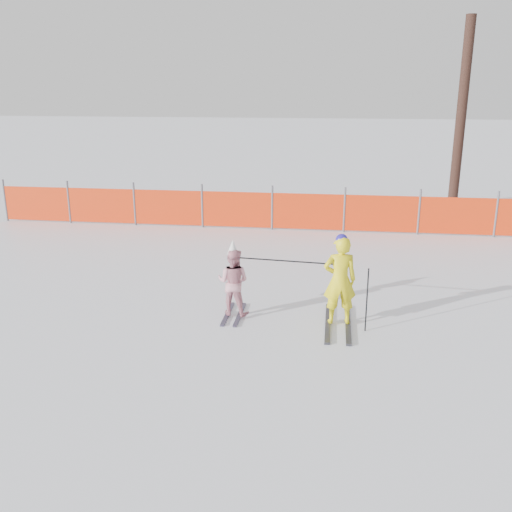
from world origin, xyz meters
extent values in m
plane|color=white|center=(0.00, 0.00, 0.00)|extent=(120.00, 120.00, 0.00)
cube|color=black|center=(1.32, -0.05, 0.02)|extent=(0.09, 1.67, 0.04)
cube|color=black|center=(1.66, -0.05, 0.02)|extent=(0.09, 1.67, 0.04)
imported|color=yellow|center=(1.49, -0.05, 0.80)|extent=(0.60, 0.44, 1.53)
sphere|color=#261C9B|center=(1.49, -0.05, 1.51)|extent=(0.20, 0.20, 0.20)
cube|color=black|center=(-0.46, 0.11, 0.01)|extent=(0.09, 1.06, 0.03)
cube|color=black|center=(-0.24, 0.11, 0.01)|extent=(0.09, 1.06, 0.03)
imported|color=pink|center=(-0.35, 0.11, 0.63)|extent=(0.65, 0.55, 1.20)
cone|color=white|center=(-0.35, 0.11, 1.27)|extent=(0.19, 0.19, 0.24)
cylinder|color=black|center=(1.94, -0.25, 0.55)|extent=(0.02, 0.02, 1.10)
cylinder|color=black|center=(0.57, 0.03, 1.08)|extent=(1.60, 0.17, 0.02)
cylinder|color=#595960|center=(-8.34, 6.38, 0.62)|extent=(0.06, 0.06, 1.25)
cylinder|color=#595960|center=(-6.34, 6.38, 0.62)|extent=(0.06, 0.06, 1.25)
cylinder|color=#595960|center=(-4.34, 6.38, 0.62)|extent=(0.06, 0.06, 1.25)
cylinder|color=#595960|center=(-2.34, 6.38, 0.62)|extent=(0.06, 0.06, 1.25)
cylinder|color=#595960|center=(-0.34, 6.38, 0.62)|extent=(0.06, 0.06, 1.25)
cylinder|color=#595960|center=(1.66, 6.38, 0.62)|extent=(0.06, 0.06, 1.25)
cylinder|color=#595960|center=(3.66, 6.38, 0.62)|extent=(0.06, 0.06, 1.25)
cylinder|color=#595960|center=(5.66, 6.38, 0.62)|extent=(0.06, 0.06, 1.25)
cube|color=red|center=(-1.00, 6.38, 0.55)|extent=(14.68, 0.03, 1.00)
cylinder|color=#321D16|center=(5.33, 10.43, 3.00)|extent=(0.32, 0.32, 6.00)
camera|label=1|loc=(1.32, -9.17, 3.97)|focal=40.00mm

